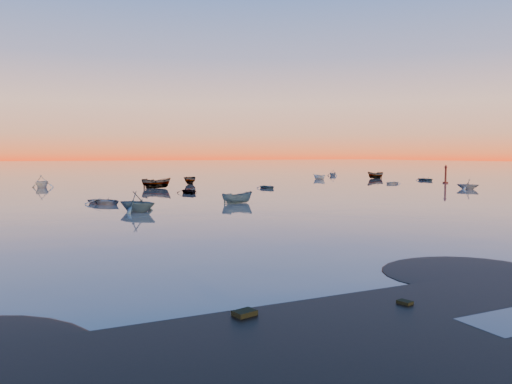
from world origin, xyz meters
TOP-DOWN VIEW (x-y plane):
  - ground at (0.00, 100.00)m, footprint 600.00×600.00m
  - mud_lobes at (0.00, -1.00)m, footprint 140.00×6.00m
  - moored_fleet at (0.00, 53.00)m, footprint 124.00×58.00m
  - boat_near_left at (-12.97, 35.04)m, footprint 4.37×3.61m
  - boat_near_center at (-0.29, 30.14)m, footprint 1.49×3.48m
  - boat_near_right at (38.72, 34.85)m, footprint 3.51×2.87m
  - channel_marker at (47.65, 47.62)m, footprint 0.96×0.96m

SIDE VIEW (x-z plane):
  - ground at x=0.00m, z-range 0.00..0.00m
  - moored_fleet at x=0.00m, z-range -0.60..0.60m
  - boat_near_left at x=-12.97m, z-range -0.51..0.51m
  - boat_near_center at x=-0.29m, z-range -0.60..0.60m
  - boat_near_right at x=38.72m, z-range -0.56..0.56m
  - mud_lobes at x=0.00m, z-range -0.03..0.05m
  - channel_marker at x=47.65m, z-range -0.36..3.06m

